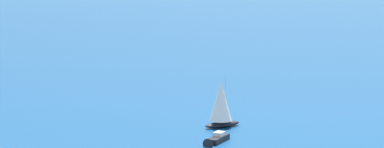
# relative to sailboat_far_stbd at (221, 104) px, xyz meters

# --- Properties ---
(sailboat_far_stbd) EXTENTS (7.17, 10.54, 13.13)m
(sailboat_far_stbd) POSITION_rel_sailboat_far_stbd_xyz_m (0.00, 0.00, 0.00)
(sailboat_far_stbd) COLOR black
(sailboat_far_stbd) RESTS_ON ground_plane
(motorboat_ahead) EXTENTS (4.65, 10.08, 2.84)m
(motorboat_ahead) POSITION_rel_sailboat_far_stbd_xyz_m (9.26, -14.57, -5.23)
(motorboat_ahead) COLOR black
(motorboat_ahead) RESTS_ON ground_plane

